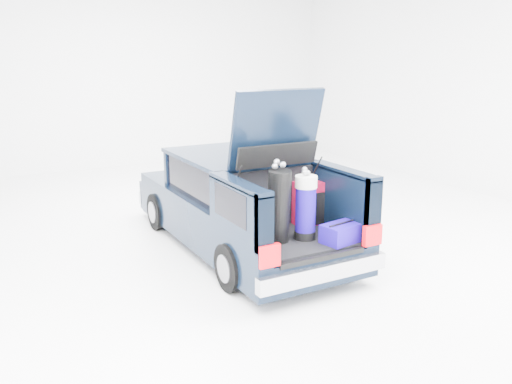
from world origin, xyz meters
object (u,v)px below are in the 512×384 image
red_suitcase (308,203)px  blue_golf_bag (306,207)px  car (237,203)px  blue_duffel (341,233)px  black_golf_bag (278,206)px

red_suitcase → blue_golf_bag: bearing=-120.0°
blue_golf_bag → red_suitcase: bearing=59.2°
car → blue_duffel: (0.46, -2.01, 0.05)m
blue_golf_bag → blue_duffel: 0.55m
red_suitcase → black_golf_bag: bearing=-142.0°
red_suitcase → black_golf_bag: black_golf_bag is taller
blue_duffel → black_golf_bag: bearing=141.8°
red_suitcase → blue_duffel: (-0.04, -0.81, -0.18)m
red_suitcase → blue_duffel: 0.83m
black_golf_bag → blue_duffel: 0.87m
black_golf_bag → blue_duffel: (0.70, -0.37, -0.35)m
car → blue_duffel: 2.06m
black_golf_bag → blue_golf_bag: size_ratio=1.12×
car → black_golf_bag: (-0.25, -1.63, 0.40)m
black_golf_bag → blue_duffel: bearing=-20.2°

